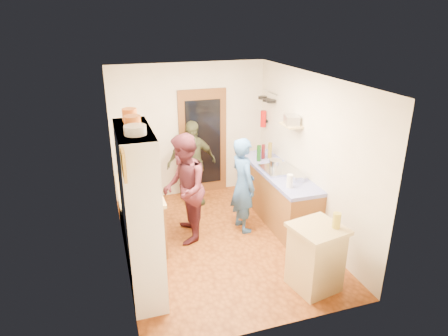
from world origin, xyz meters
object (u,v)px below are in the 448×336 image
person_left (186,188)px  person_hob (245,185)px  right_counter_base (277,195)px  person_back (192,163)px  hutch_body (140,214)px  island_base (315,259)px

person_left → person_hob: bearing=98.4°
right_counter_base → person_back: bearing=142.9°
right_counter_base → person_hob: person_hob is taller
right_counter_base → hutch_body: bearing=-152.5°
hutch_body → island_base: bearing=-17.5°
island_base → right_counter_base: bearing=79.5°
hutch_body → person_left: size_ratio=1.25×
hutch_body → person_back: size_ratio=1.34×
hutch_body → person_left: bearing=53.1°
right_counter_base → person_hob: bearing=-161.0°
person_hob → person_left: person_left is taller
person_back → right_counter_base: bearing=-45.3°
island_base → person_back: size_ratio=0.53×
person_left → person_back: person_left is taller
person_back → person_left: bearing=-116.4°
island_base → person_left: bearing=126.6°
person_hob → island_base: bearing=-176.2°
hutch_body → right_counter_base: (2.50, 1.30, -0.68)m
person_left → person_back: bearing=172.2°
hutch_body → island_base: (2.13, -0.67, -0.67)m
person_back → person_hob: bearing=-72.2°
person_hob → hutch_body: bearing=113.4°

